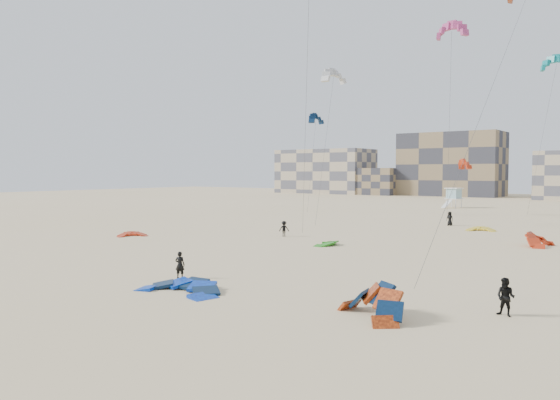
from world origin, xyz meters
The scene contains 20 objects.
ground centered at (0.00, 0.00, 0.00)m, with size 320.00×320.00×0.00m, color beige.
kite_ground_blue centered at (-0.01, 0.17, 0.00)m, with size 5.00×5.17×0.99m, color blue, non-canonical shape.
kite_ground_orange centered at (11.48, 1.67, 0.00)m, with size 4.11×3.25×2.57m, color #E65016, non-canonical shape.
kite_ground_red centered at (-24.29, 16.04, 0.00)m, with size 2.93×3.04×0.81m, color red, non-canonical shape.
kite_ground_green centered at (-3.74, 22.41, 0.00)m, with size 2.95×3.08×0.78m, color #299A1A, non-canonical shape.
kite_ground_red_far centered at (12.91, 33.28, 0.00)m, with size 3.77×3.32×2.10m, color red, non-canonical shape.
kite_ground_yellow centered at (4.53, 43.65, 0.00)m, with size 3.15×3.25×0.82m, color yellow, non-canonical shape.
kitesurfer_main centered at (-2.95, 2.89, 0.89)m, with size 0.65×0.42×1.77m, color black.
kitesurfer_b centered at (16.62, 5.69, 0.93)m, with size 0.91×0.71×1.86m, color black.
kitesurfer_c centered at (-10.92, 25.52, 0.84)m, with size 1.08×0.62×1.67m, color black.
kitesurfer_e centered at (-0.60, 47.77, 0.91)m, with size 0.89×0.58×1.82m, color black.
kite_fly_grey centered at (-12.86, 38.97, 18.97)m, with size 5.91×12.12×19.45m.
kite_fly_pink centered at (1.15, 42.25, 23.34)m, with size 4.50×8.73×23.52m.
kite_fly_navy centered at (-24.16, 52.53, 15.29)m, with size 4.77×8.70×15.59m.
kite_fly_teal_b centered at (10.39, 53.87, 20.33)m, with size 5.72×5.71×20.55m.
kite_fly_red centered at (-4.71, 66.32, 8.00)m, with size 4.55×13.45×8.28m.
lifeguard_tower_far centered at (-11.89, 82.77, 1.89)m, with size 3.20×5.50×3.82m.
condo_west_a centered at (-70.00, 130.00, 7.00)m, with size 30.00×15.00×14.00m, color tan.
condo_west_b centered at (-30.00, 134.00, 9.00)m, with size 28.00×14.00×18.00m, color #816C4E.
condo_fill_left centered at (-50.00, 128.00, 4.00)m, with size 12.00×10.00×8.00m, color #816C4E.
Camera 1 is at (23.22, -21.69, 6.98)m, focal length 35.00 mm.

